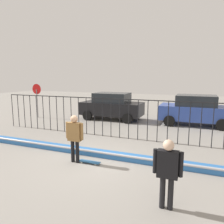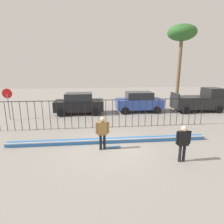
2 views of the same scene
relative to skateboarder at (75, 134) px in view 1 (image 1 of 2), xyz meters
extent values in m
plane|color=gray|center=(0.43, 0.32, -1.03)|extent=(60.00, 60.00, 0.00)
cube|color=#2D6BB7|center=(0.43, 0.86, -0.92)|extent=(11.00, 0.36, 0.22)
cylinder|color=#B2B2B7|center=(0.43, 0.68, -0.81)|extent=(11.00, 0.09, 0.09)
cylinder|color=black|center=(-6.57, 3.51, -0.04)|extent=(0.04, 0.04, 1.97)
cylinder|color=black|center=(-6.11, 3.51, -0.04)|extent=(0.04, 0.04, 1.97)
cylinder|color=black|center=(-5.64, 3.51, -0.04)|extent=(0.04, 0.04, 1.97)
cylinder|color=black|center=(-5.17, 3.51, -0.04)|extent=(0.04, 0.04, 1.97)
cylinder|color=black|center=(-4.71, 3.51, -0.04)|extent=(0.04, 0.04, 1.97)
cylinder|color=black|center=(-4.24, 3.51, -0.04)|extent=(0.04, 0.04, 1.97)
cylinder|color=black|center=(-3.77, 3.51, -0.04)|extent=(0.04, 0.04, 1.97)
cylinder|color=black|center=(-3.31, 3.51, -0.04)|extent=(0.04, 0.04, 1.97)
cylinder|color=black|center=(-2.84, 3.51, -0.04)|extent=(0.04, 0.04, 1.97)
cylinder|color=black|center=(-2.37, 3.51, -0.04)|extent=(0.04, 0.04, 1.97)
cylinder|color=black|center=(-1.91, 3.51, -0.04)|extent=(0.04, 0.04, 1.97)
cylinder|color=black|center=(-1.44, 3.51, -0.04)|extent=(0.04, 0.04, 1.97)
cylinder|color=black|center=(-0.97, 3.51, -0.04)|extent=(0.04, 0.04, 1.97)
cylinder|color=black|center=(-0.51, 3.51, -0.04)|extent=(0.04, 0.04, 1.97)
cylinder|color=black|center=(-0.04, 3.51, -0.04)|extent=(0.04, 0.04, 1.97)
cylinder|color=black|center=(0.43, 3.51, -0.04)|extent=(0.04, 0.04, 1.97)
cylinder|color=black|center=(0.89, 3.51, -0.04)|extent=(0.04, 0.04, 1.97)
cylinder|color=black|center=(1.36, 3.51, -0.04)|extent=(0.04, 0.04, 1.97)
cylinder|color=black|center=(1.83, 3.51, -0.04)|extent=(0.04, 0.04, 1.97)
cylinder|color=black|center=(2.29, 3.51, -0.04)|extent=(0.04, 0.04, 1.97)
cylinder|color=black|center=(2.76, 3.51, -0.04)|extent=(0.04, 0.04, 1.97)
cylinder|color=black|center=(3.23, 3.51, -0.04)|extent=(0.04, 0.04, 1.97)
cylinder|color=black|center=(3.69, 3.51, -0.04)|extent=(0.04, 0.04, 1.97)
cylinder|color=black|center=(4.16, 3.51, -0.04)|extent=(0.04, 0.04, 1.97)
cylinder|color=black|center=(4.63, 3.51, -0.04)|extent=(0.04, 0.04, 1.97)
cube|color=black|center=(0.43, 3.51, 0.92)|extent=(14.00, 0.04, 0.04)
cylinder|color=black|center=(-0.10, 0.00, -0.63)|extent=(0.13, 0.13, 0.80)
cylinder|color=black|center=(0.10, 0.00, -0.63)|extent=(0.13, 0.13, 0.80)
cube|color=olive|center=(0.00, 0.00, 0.10)|extent=(0.48, 0.21, 0.66)
sphere|color=tan|center=(0.00, 0.00, 0.56)|extent=(0.26, 0.26, 0.26)
cylinder|color=olive|center=(-0.29, 0.00, 0.13)|extent=(0.10, 0.10, 0.59)
cylinder|color=olive|center=(0.29, 0.00, 0.13)|extent=(0.10, 0.10, 0.59)
cube|color=#26598C|center=(0.53, 0.08, -0.97)|extent=(0.80, 0.20, 0.02)
cylinder|color=silver|center=(0.80, 0.16, -1.00)|extent=(0.05, 0.03, 0.05)
cylinder|color=silver|center=(0.80, 0.01, -1.00)|extent=(0.05, 0.03, 0.05)
cylinder|color=silver|center=(0.26, 0.16, -1.00)|extent=(0.05, 0.03, 0.05)
cylinder|color=silver|center=(0.26, 0.01, -1.00)|extent=(0.05, 0.03, 0.05)
cylinder|color=black|center=(3.33, -1.60, -0.64)|extent=(0.13, 0.13, 0.77)
cylinder|color=black|center=(3.52, -1.60, -0.64)|extent=(0.13, 0.13, 0.77)
cube|color=black|center=(3.42, -1.60, 0.06)|extent=(0.47, 0.20, 0.64)
sphere|color=beige|center=(3.42, -1.60, 0.51)|extent=(0.25, 0.25, 0.25)
cylinder|color=black|center=(3.14, -1.60, 0.10)|extent=(0.10, 0.10, 0.57)
cylinder|color=black|center=(3.71, -1.60, 0.10)|extent=(0.10, 0.10, 0.57)
cube|color=black|center=(-1.68, 7.73, -0.24)|extent=(4.30, 1.90, 0.90)
cube|color=#1E2328|center=(-1.68, 7.73, 0.54)|extent=(2.37, 1.71, 0.66)
cylinder|color=black|center=(-0.22, 8.68, -0.69)|extent=(0.68, 0.22, 0.68)
cylinder|color=black|center=(-0.22, 6.78, -0.69)|extent=(0.68, 0.22, 0.68)
cylinder|color=black|center=(-3.14, 8.68, -0.69)|extent=(0.68, 0.22, 0.68)
cylinder|color=black|center=(-3.14, 6.78, -0.69)|extent=(0.68, 0.22, 0.68)
cube|color=#2D479E|center=(3.87, 7.96, -0.24)|extent=(4.30, 1.90, 0.90)
cube|color=#1E2328|center=(3.87, 7.96, 0.54)|extent=(2.37, 1.71, 0.66)
cylinder|color=black|center=(5.33, 8.91, -0.69)|extent=(0.68, 0.22, 0.68)
cylinder|color=black|center=(5.33, 7.01, -0.69)|extent=(0.68, 0.22, 0.68)
cylinder|color=black|center=(2.41, 8.91, -0.69)|extent=(0.68, 0.22, 0.68)
cylinder|color=black|center=(2.41, 7.01, -0.69)|extent=(0.68, 0.22, 0.68)
cylinder|color=slate|center=(-7.12, 6.35, 0.02)|extent=(0.07, 0.07, 2.10)
cylinder|color=red|center=(-7.12, 6.37, 1.09)|extent=(0.76, 0.02, 0.76)
camera|label=1|loc=(3.97, -6.35, 2.03)|focal=34.60mm
camera|label=2|loc=(-0.43, -8.65, 3.01)|focal=29.30mm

